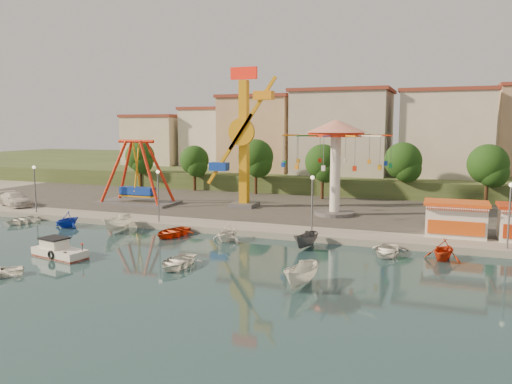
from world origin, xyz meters
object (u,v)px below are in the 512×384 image
at_px(pirate_ship_ride, 137,174).
at_px(rowboat_a, 177,262).
at_px(kamikaze_tower, 246,141).
at_px(van, 15,199).
at_px(cabin_motorboat, 59,252).
at_px(wave_swinger, 336,146).
at_px(skiff, 302,275).

distance_m(pirate_ship_ride, rowboat_a, 28.13).
height_order(kamikaze_tower, van, kamikaze_tower).
bearing_deg(van, cabin_motorboat, -103.99).
xyz_separation_m(kamikaze_tower, wave_swinger, (11.04, -1.43, -0.32)).
bearing_deg(rowboat_a, wave_swinger, 71.79).
distance_m(kamikaze_tower, cabin_motorboat, 26.48).
distance_m(pirate_ship_ride, van, 14.88).
bearing_deg(van, skiff, -88.32).
xyz_separation_m(wave_swinger, skiff, (2.71, -23.41, -7.43)).
xyz_separation_m(wave_swinger, rowboat_a, (-7.06, -22.24, -7.77)).
height_order(skiff, van, van).
distance_m(wave_swinger, rowboat_a, 24.59).
bearing_deg(wave_swinger, rowboat_a, -107.61).
xyz_separation_m(kamikaze_tower, van, (-26.62, -9.00, -7.08)).
bearing_deg(pirate_ship_ride, cabin_motorboat, -71.29).
distance_m(kamikaze_tower, van, 28.98).
bearing_deg(cabin_motorboat, kamikaze_tower, 87.45).
bearing_deg(wave_swinger, cabin_motorboat, -126.81).
relative_size(wave_swinger, van, 2.02).
height_order(rowboat_a, skiff, skiff).
relative_size(pirate_ship_ride, wave_swinger, 0.86).
xyz_separation_m(kamikaze_tower, rowboat_a, (3.99, -23.67, -8.09)).
height_order(pirate_ship_ride, cabin_motorboat, pirate_ship_ride).
height_order(cabin_motorboat, rowboat_a, cabin_motorboat).
distance_m(skiff, van, 43.37).
bearing_deg(pirate_ship_ride, van, -152.12).
xyz_separation_m(pirate_ship_ride, kamikaze_tower, (13.73, 2.18, 4.12)).
bearing_deg(van, wave_swinger, -55.53).
xyz_separation_m(cabin_motorboat, van, (-20.44, 15.45, 0.99)).
distance_m(pirate_ship_ride, kamikaze_tower, 14.50).
distance_m(kamikaze_tower, wave_swinger, 11.14).
height_order(pirate_ship_ride, kamikaze_tower, kamikaze_tower).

